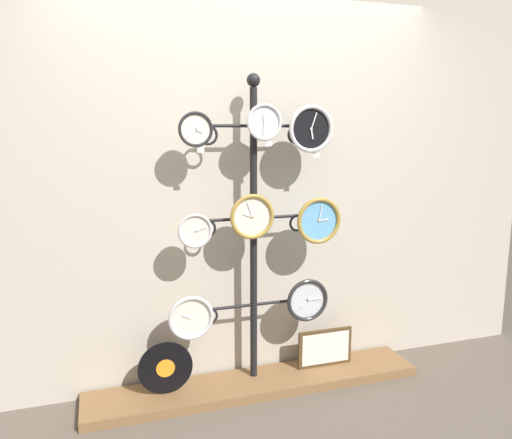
{
  "coord_description": "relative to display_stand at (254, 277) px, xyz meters",
  "views": [
    {
      "loc": [
        -0.93,
        -2.53,
        1.68
      ],
      "look_at": [
        0.0,
        0.36,
        1.12
      ],
      "focal_mm": 35.0,
      "sensor_mm": 36.0,
      "label": 1
    }
  ],
  "objects": [
    {
      "name": "ground_plane",
      "position": [
        0.0,
        -0.41,
        -0.74
      ],
      "size": [
        12.0,
        12.0,
        0.0
      ],
      "primitive_type": "plane",
      "color": "brown"
    },
    {
      "name": "shop_wall",
      "position": [
        0.0,
        0.16,
        0.66
      ],
      "size": [
        4.4,
        0.04,
        2.8
      ],
      "color": "#BCB2A3",
      "rests_on": "ground_plane"
    },
    {
      "name": "low_shelf",
      "position": [
        0.0,
        -0.06,
        -0.71
      ],
      "size": [
        2.2,
        0.36,
        0.06
      ],
      "color": "brown",
      "rests_on": "ground_plane"
    },
    {
      "name": "display_stand",
      "position": [
        0.0,
        0.0,
        0.0
      ],
      "size": [
        0.71,
        0.4,
        2.01
      ],
      "color": "black",
      "rests_on": "ground_plane"
    },
    {
      "name": "clock_top_left",
      "position": [
        -0.37,
        -0.09,
        0.93
      ],
      "size": [
        0.2,
        0.04,
        0.2
      ],
      "color": "silver"
    },
    {
      "name": "clock_top_center",
      "position": [
        0.04,
        -0.09,
        0.97
      ],
      "size": [
        0.22,
        0.04,
        0.22
      ],
      "color": "silver"
    },
    {
      "name": "clock_top_right",
      "position": [
        0.34,
        -0.08,
        0.94
      ],
      "size": [
        0.29,
        0.04,
        0.29
      ],
      "color": "black"
    },
    {
      "name": "clock_middle_left",
      "position": [
        -0.39,
        -0.1,
        0.35
      ],
      "size": [
        0.21,
        0.04,
        0.21
      ],
      "color": "silver"
    },
    {
      "name": "clock_middle_center",
      "position": [
        -0.04,
        -0.1,
        0.41
      ],
      "size": [
        0.28,
        0.04,
        0.28
      ],
      "color": "silver"
    },
    {
      "name": "clock_middle_right",
      "position": [
        0.4,
        -0.11,
        0.36
      ],
      "size": [
        0.3,
        0.04,
        0.3
      ],
      "color": "#60A8DB"
    },
    {
      "name": "clock_bottom_left",
      "position": [
        -0.43,
        -0.08,
        -0.2
      ],
      "size": [
        0.28,
        0.04,
        0.28
      ],
      "color": "silver"
    },
    {
      "name": "clock_bottom_right",
      "position": [
        0.34,
        -0.08,
        -0.17
      ],
      "size": [
        0.29,
        0.04,
        0.29
      ],
      "color": "silver"
    },
    {
      "name": "vinyl_record",
      "position": [
        -0.59,
        -0.06,
        -0.51
      ],
      "size": [
        0.34,
        0.01,
        0.34
      ],
      "color": "black",
      "rests_on": "low_shelf"
    },
    {
      "name": "picture_frame",
      "position": [
        0.51,
        -0.02,
        -0.55
      ],
      "size": [
        0.39,
        0.02,
        0.26
      ],
      "color": "#4C381E",
      "rests_on": "low_shelf"
    },
    {
      "name": "price_tag_upper",
      "position": [
        -0.35,
        -0.09,
        0.81
      ],
      "size": [
        0.04,
        0.0,
        0.03
      ],
      "color": "white"
    },
    {
      "name": "price_tag_mid",
      "position": [
        0.07,
        -0.09,
        0.85
      ],
      "size": [
        0.04,
        0.0,
        0.03
      ],
      "color": "white"
    },
    {
      "name": "price_tag_lower",
      "position": [
        0.38,
        -0.09,
        0.78
      ],
      "size": [
        0.04,
        0.0,
        0.03
      ],
      "color": "white"
    }
  ]
}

